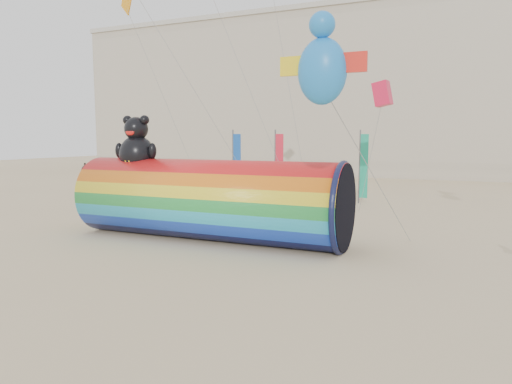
% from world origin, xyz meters
% --- Properties ---
extents(ground, '(160.00, 160.00, 0.00)m').
position_xyz_m(ground, '(0.00, 0.00, 0.00)').
color(ground, '#CCB58C').
rests_on(ground, ground).
extents(hotel_building, '(60.40, 15.40, 20.60)m').
position_xyz_m(hotel_building, '(-12.00, 45.95, 10.31)').
color(hotel_building, '#B7AD99').
rests_on(hotel_building, ground).
extents(windsock_assembly, '(12.57, 3.83, 5.79)m').
position_xyz_m(windsock_assembly, '(-2.22, 2.36, 1.92)').
color(windsock_assembly, red).
rests_on(windsock_assembly, ground).
extents(festival_banners, '(8.72, 3.91, 5.20)m').
position_xyz_m(festival_banners, '(-2.35, 14.49, 2.64)').
color(festival_banners, '#59595E').
rests_on(festival_banners, ground).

